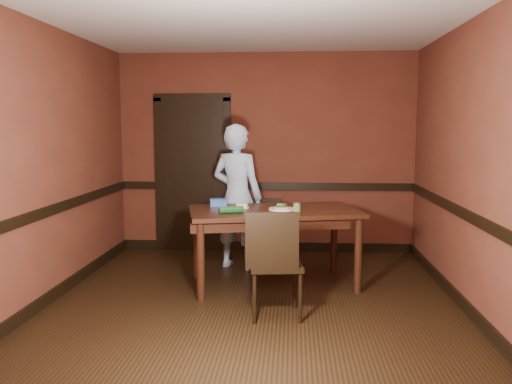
# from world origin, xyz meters

# --- Properties ---
(floor) EXTENTS (4.00, 4.50, 0.01)m
(floor) POSITION_xyz_m (0.00, 0.00, 0.00)
(floor) COLOR black
(floor) RESTS_ON ground
(ceiling) EXTENTS (4.00, 4.50, 0.01)m
(ceiling) POSITION_xyz_m (0.00, 0.00, 2.70)
(ceiling) COLOR beige
(ceiling) RESTS_ON ground
(wall_back) EXTENTS (4.00, 0.02, 2.70)m
(wall_back) POSITION_xyz_m (0.00, 2.25, 1.35)
(wall_back) COLOR #5E2B1C
(wall_back) RESTS_ON ground
(wall_front) EXTENTS (4.00, 0.02, 2.70)m
(wall_front) POSITION_xyz_m (0.00, -2.25, 1.35)
(wall_front) COLOR #5E2B1C
(wall_front) RESTS_ON ground
(wall_left) EXTENTS (0.02, 4.50, 2.70)m
(wall_left) POSITION_xyz_m (-2.00, 0.00, 1.35)
(wall_left) COLOR #5E2B1C
(wall_left) RESTS_ON ground
(wall_right) EXTENTS (0.02, 4.50, 2.70)m
(wall_right) POSITION_xyz_m (2.00, 0.00, 1.35)
(wall_right) COLOR #5E2B1C
(wall_right) RESTS_ON ground
(dado_back) EXTENTS (4.00, 0.03, 0.10)m
(dado_back) POSITION_xyz_m (0.00, 2.23, 0.90)
(dado_back) COLOR black
(dado_back) RESTS_ON ground
(dado_left) EXTENTS (0.03, 4.50, 0.10)m
(dado_left) POSITION_xyz_m (-1.99, 0.00, 0.90)
(dado_left) COLOR black
(dado_left) RESTS_ON ground
(dado_right) EXTENTS (0.03, 4.50, 0.10)m
(dado_right) POSITION_xyz_m (1.99, 0.00, 0.90)
(dado_right) COLOR black
(dado_right) RESTS_ON ground
(baseboard_back) EXTENTS (4.00, 0.03, 0.12)m
(baseboard_back) POSITION_xyz_m (0.00, 2.23, 0.06)
(baseboard_back) COLOR black
(baseboard_back) RESTS_ON ground
(baseboard_left) EXTENTS (0.03, 4.50, 0.12)m
(baseboard_left) POSITION_xyz_m (-1.99, 0.00, 0.06)
(baseboard_left) COLOR black
(baseboard_left) RESTS_ON ground
(baseboard_right) EXTENTS (0.03, 4.50, 0.12)m
(baseboard_right) POSITION_xyz_m (1.99, 0.00, 0.06)
(baseboard_right) COLOR black
(baseboard_right) RESTS_ON ground
(door) EXTENTS (1.05, 0.07, 2.20)m
(door) POSITION_xyz_m (-1.00, 2.22, 1.09)
(door) COLOR black
(door) RESTS_ON ground
(dining_table) EXTENTS (1.96, 1.38, 0.83)m
(dining_table) POSITION_xyz_m (0.17, 0.62, 0.42)
(dining_table) COLOR black
(dining_table) RESTS_ON floor
(chair_far) EXTENTS (0.42, 0.42, 0.84)m
(chair_far) POSITION_xyz_m (0.06, 1.22, 0.42)
(chair_far) COLOR black
(chair_far) RESTS_ON floor
(chair_near) EXTENTS (0.51, 0.51, 0.99)m
(chair_near) POSITION_xyz_m (0.23, -0.35, 0.49)
(chair_near) COLOR black
(chair_near) RESTS_ON floor
(person) EXTENTS (0.75, 0.62, 1.74)m
(person) POSITION_xyz_m (-0.30, 1.32, 0.87)
(person) COLOR #ACC8E6
(person) RESTS_ON floor
(sandwich_plate) EXTENTS (0.27, 0.27, 0.07)m
(sandwich_plate) POSITION_xyz_m (0.26, 0.57, 0.85)
(sandwich_plate) COLOR white
(sandwich_plate) RESTS_ON dining_table
(sauce_jar) EXTENTS (0.08, 0.08, 0.10)m
(sauce_jar) POSITION_xyz_m (0.42, 0.45, 0.88)
(sauce_jar) COLOR olive
(sauce_jar) RESTS_ON dining_table
(cheese_saucer) EXTENTS (0.15, 0.15, 0.05)m
(cheese_saucer) POSITION_xyz_m (-0.17, 0.67, 0.85)
(cheese_saucer) COLOR white
(cheese_saucer) RESTS_ON dining_table
(food_tub) EXTENTS (0.21, 0.15, 0.08)m
(food_tub) POSITION_xyz_m (-0.45, 0.81, 0.87)
(food_tub) COLOR #335BB4
(food_tub) RESTS_ON dining_table
(wrapped_veg) EXTENTS (0.26, 0.15, 0.07)m
(wrapped_veg) POSITION_xyz_m (-0.25, 0.31, 0.87)
(wrapped_veg) COLOR #174F1E
(wrapped_veg) RESTS_ON dining_table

